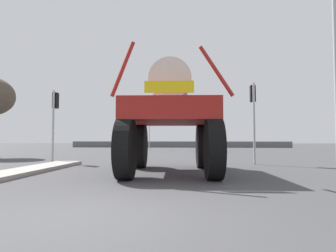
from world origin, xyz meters
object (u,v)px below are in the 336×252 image
Objects in this scene: traffic_signal_near_right at (253,105)px; traffic_signal_far_left at (149,125)px; oversize_sprayer at (171,120)px; traffic_signal_near_left at (55,110)px; sedan_ahead at (206,144)px.

traffic_signal_far_left is at bearing 113.13° from traffic_signal_near_right.
traffic_signal_far_left is (-4.07, 22.71, 0.97)m from oversize_sprayer.
traffic_signal_near_left is 0.95× the size of traffic_signal_far_left.
traffic_signal_near_right is (3.94, 3.97, 1.00)m from oversize_sprayer.
traffic_signal_near_left reaches higher than sedan_ahead.
sedan_ahead is at bearing -31.22° from traffic_signal_far_left.
sedan_ahead is 1.09× the size of traffic_signal_near_left.
traffic_signal_far_left is (-8.01, 18.75, -0.03)m from traffic_signal_near_right.
traffic_signal_near_right reaches higher than traffic_signal_near_left.
traffic_signal_near_right is 1.01× the size of traffic_signal_far_left.
traffic_signal_near_left is at bearing 144.27° from sedan_ahead.
traffic_signal_near_left is (-6.49, 3.97, 0.83)m from oversize_sprayer.
oversize_sprayer is at bearing -79.85° from traffic_signal_far_left.
oversize_sprayer reaches higher than traffic_signal_near_left.
traffic_signal_far_left is at bearing 7.33° from oversize_sprayer.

